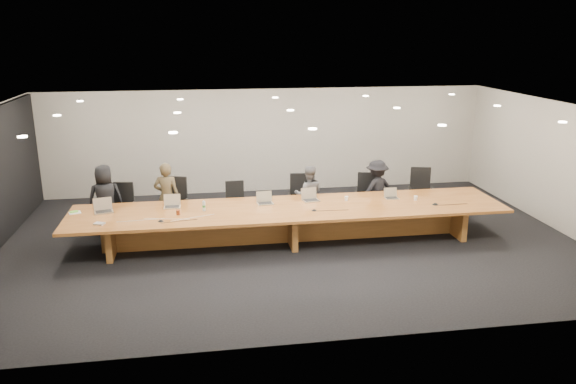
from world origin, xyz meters
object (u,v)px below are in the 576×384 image
Objects in this scene: av_box at (99,224)px; mic_right at (435,204)px; chair_far_left at (122,207)px; chair_mid_left at (236,203)px; laptop_b at (172,201)px; person_d at (377,190)px; person_a at (106,199)px; water_bottle at (204,206)px; person_b at (167,197)px; person_c at (309,195)px; laptop_d at (311,195)px; laptop_e at (392,194)px; chair_mid_right at (301,198)px; mic_left at (161,221)px; chair_far_right at (421,192)px; laptop_c at (265,198)px; chair_left at (173,204)px; amber_mug at (178,212)px; conference_table at (290,218)px; paper_cup_far at (416,198)px; paper_cup_near at (346,198)px; chair_right at (366,196)px; laptop_a at (103,206)px.

mic_right reaches higher than av_box.
chair_far_left reaches higher than chair_mid_left.
person_d is at bearing 10.45° from laptop_b.
water_bottle is at bearing 142.13° from person_a.
person_b reaches higher than person_c.
laptop_e is (1.78, -0.11, -0.02)m from laptop_d.
laptop_b is 2.94m from laptop_d.
laptop_d is at bearing -81.49° from chair_mid_right.
chair_mid_left is 1.68m from person_c.
chair_mid_right is 3.57m from mic_left.
chair_far_right reaches higher than mic_right.
mic_left is at bearing -150.36° from chair_far_right.
chair_far_left reaches higher than laptop_c.
chair_left reaches higher than laptop_b.
conference_table is at bearing 2.94° from amber_mug.
paper_cup_far is at bearing 161.17° from person_c.
chair_mid_right is at bearing 1.85° from chair_mid_left.
person_d reaches higher than amber_mug.
chair_mid_left is at bearing 157.50° from paper_cup_near.
person_b is at bearing 101.51° from laptop_b.
person_b reaches higher than chair_far_right.
laptop_c is 2.28m from mic_left.
laptop_d is (3.09, -0.77, 0.12)m from person_b.
person_d is 12.12× the size of mic_left.
chair_left is 3.38× the size of laptop_d.
mic_left is (-1.55, -1.74, 0.26)m from chair_mid_left.
mic_right is (1.03, -1.54, 0.23)m from chair_right.
conference_table is 2.66m from mic_left.
chair_far_right is 9.77× the size of mic_left.
paper_cup_near is at bearing -46.23° from chair_mid_right.
chair_far_left is 1.82m from av_box.
person_a is 7.68× the size of water_bottle.
chair_far_left is at bearing -20.50° from person_d.
chair_left is at bearing 164.92° from mic_right.
chair_mid_right is at bearing 128.58° from paper_cup_near.
chair_right is at bearing -168.05° from person_c.
laptop_a reaches higher than water_bottle.
chair_far_right reaches higher than mic_left.
laptop_b is (-1.37, -0.88, 0.38)m from chair_mid_left.
chair_right is 3.74× the size of laptop_e.
chair_left is 3.06m from person_c.
chair_far_right is 1.52m from laptop_e.
chair_right is 0.76× the size of person_d.
person_a is at bearing 158.90° from laptop_d.
chair_left reaches higher than water_bottle.
laptop_d is 1.88× the size of av_box.
person_d is 4.16m from water_bottle.
chair_left is 4.07× the size of laptop_e.
chair_far_left reaches higher than conference_table.
person_d reaches higher than paper_cup_near.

